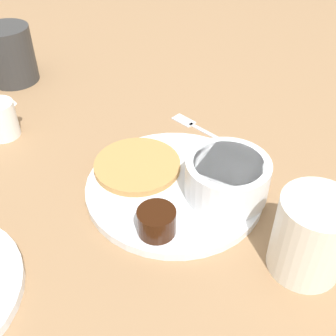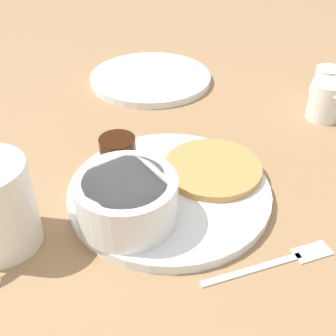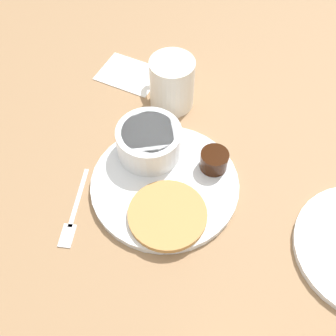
% 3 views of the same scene
% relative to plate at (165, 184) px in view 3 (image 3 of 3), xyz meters
% --- Properties ---
extents(ground_plane, '(4.00, 4.00, 0.00)m').
position_rel_plate_xyz_m(ground_plane, '(0.00, 0.00, -0.01)').
color(ground_plane, '#93704C').
extents(plate, '(0.24, 0.24, 0.01)m').
position_rel_plate_xyz_m(plate, '(0.00, 0.00, 0.00)').
color(plate, white).
rests_on(plate, ground_plane).
extents(pancake_stack, '(0.12, 0.12, 0.01)m').
position_rel_plate_xyz_m(pancake_stack, '(-0.02, 0.06, 0.01)').
color(pancake_stack, '#B78447').
rests_on(pancake_stack, plate).
extents(bowl, '(0.11, 0.11, 0.05)m').
position_rel_plate_xyz_m(bowl, '(0.04, -0.06, 0.03)').
color(bowl, white).
rests_on(bowl, plate).
extents(syrup_cup, '(0.05, 0.05, 0.03)m').
position_rel_plate_xyz_m(syrup_cup, '(-0.07, -0.05, 0.02)').
color(syrup_cup, black).
rests_on(syrup_cup, plate).
extents(butter_ramekin, '(0.05, 0.05, 0.05)m').
position_rel_plate_xyz_m(butter_ramekin, '(0.04, -0.07, 0.02)').
color(butter_ramekin, white).
rests_on(butter_ramekin, plate).
extents(coffee_mug, '(0.10, 0.10, 0.10)m').
position_rel_plate_xyz_m(coffee_mug, '(0.04, -0.19, 0.04)').
color(coffee_mug, silver).
rests_on(coffee_mug, ground_plane).
extents(fork, '(0.03, 0.14, 0.00)m').
position_rel_plate_xyz_m(fork, '(0.12, 0.09, -0.00)').
color(fork, silver).
rests_on(fork, ground_plane).
extents(napkin, '(0.13, 0.11, 0.00)m').
position_rel_plate_xyz_m(napkin, '(0.14, -0.24, -0.00)').
color(napkin, white).
rests_on(napkin, ground_plane).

